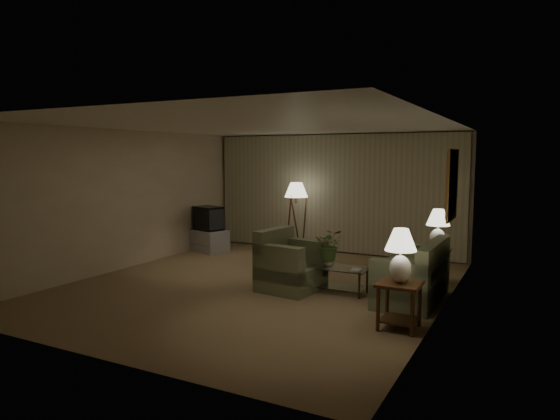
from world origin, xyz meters
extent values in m
plane|color=#7E6045|center=(0.00, 0.00, 0.00)|extent=(7.00, 7.00, 0.00)
cube|color=#BDB091|center=(0.00, 3.50, 1.35)|extent=(6.00, 0.04, 2.70)
cube|color=#BDB091|center=(-3.00, 0.00, 1.35)|extent=(0.04, 7.00, 2.70)
cube|color=#BDB091|center=(3.00, 0.00, 1.35)|extent=(0.04, 7.00, 2.70)
cube|color=white|center=(0.00, 0.00, 2.70)|extent=(6.00, 7.00, 0.04)
cube|color=#B9B58F|center=(0.00, 3.42, 1.35)|extent=(5.85, 0.12, 2.65)
cube|color=#B88440|center=(2.98, 0.80, 1.75)|extent=(0.03, 0.90, 1.10)
cube|color=#B13720|center=(2.95, 0.80, 1.75)|extent=(0.02, 0.80, 1.00)
cube|color=#6E7552|center=(2.50, 0.30, 0.19)|extent=(1.68, 0.88, 0.38)
cube|color=#6E7552|center=(0.61, -0.01, 0.21)|extent=(1.15, 1.11, 0.41)
cube|color=#331A0E|center=(2.65, -1.05, 0.58)|extent=(0.52, 0.52, 0.04)
cube|color=#331A0E|center=(2.65, -1.05, 0.12)|extent=(0.45, 0.45, 0.02)
cylinder|color=#331A0E|center=(2.44, -1.26, 0.28)|extent=(0.05, 0.05, 0.56)
cylinder|color=#331A0E|center=(2.44, -0.84, 0.28)|extent=(0.05, 0.05, 0.56)
cylinder|color=#331A0E|center=(2.86, -1.26, 0.28)|extent=(0.05, 0.05, 0.56)
cylinder|color=#331A0E|center=(2.86, -0.84, 0.28)|extent=(0.05, 0.05, 0.56)
cube|color=#331A0E|center=(2.65, 1.55, 0.58)|extent=(0.45, 0.38, 0.04)
cube|color=#331A0E|center=(2.65, 1.55, 0.12)|extent=(0.38, 0.32, 0.02)
cylinder|color=#331A0E|center=(2.48, 1.41, 0.28)|extent=(0.05, 0.05, 0.56)
cylinder|color=#331A0E|center=(2.48, 1.69, 0.28)|extent=(0.05, 0.05, 0.56)
cylinder|color=#331A0E|center=(2.82, 1.41, 0.28)|extent=(0.05, 0.05, 0.56)
cylinder|color=#331A0E|center=(2.82, 1.69, 0.28)|extent=(0.05, 0.05, 0.56)
ellipsoid|color=white|center=(2.65, -1.05, 0.78)|extent=(0.28, 0.28, 0.35)
cylinder|color=white|center=(2.65, -1.05, 0.99)|extent=(0.03, 0.03, 0.08)
cone|color=beige|center=(2.65, -1.05, 1.15)|extent=(0.40, 0.40, 0.28)
ellipsoid|color=white|center=(2.65, 1.55, 0.78)|extent=(0.28, 0.28, 0.35)
cylinder|color=white|center=(2.65, 1.55, 0.99)|extent=(0.03, 0.03, 0.08)
cone|color=beige|center=(2.65, 1.55, 1.15)|extent=(0.40, 0.40, 0.28)
cube|color=silver|center=(1.35, 0.20, 0.41)|extent=(0.99, 0.54, 0.02)
cube|color=silver|center=(1.35, 0.20, 0.10)|extent=(0.92, 0.47, 0.01)
cylinder|color=#42331A|center=(0.93, 0.00, 0.20)|extent=(0.04, 0.04, 0.40)
cylinder|color=#42331A|center=(0.93, 0.40, 0.20)|extent=(0.04, 0.04, 0.40)
cylinder|color=#42331A|center=(1.77, 0.00, 0.20)|extent=(0.04, 0.04, 0.40)
cylinder|color=#42331A|center=(1.77, 0.40, 0.20)|extent=(0.04, 0.04, 0.40)
cube|color=#A6A6A9|center=(-2.55, 2.12, 0.25)|extent=(1.23, 1.10, 0.50)
cube|color=black|center=(-2.55, 2.12, 0.77)|extent=(0.92, 0.85, 0.55)
cylinder|color=#331A0E|center=(-0.65, 2.82, 1.26)|extent=(0.04, 0.04, 0.23)
cone|color=beige|center=(-0.65, 2.82, 1.45)|extent=(0.52, 0.52, 0.33)
cylinder|color=#A06136|center=(-0.78, 1.83, 0.22)|extent=(0.85, 0.85, 0.45)
imported|color=white|center=(1.20, 0.20, 0.50)|extent=(0.19, 0.19, 0.16)
imported|color=#4D7333|center=(1.20, 0.20, 0.83)|extent=(0.56, 0.53, 0.51)
imported|color=olive|center=(1.60, 0.10, 0.42)|extent=(0.18, 0.23, 0.02)
camera|label=1|loc=(4.14, -7.21, 2.18)|focal=32.00mm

